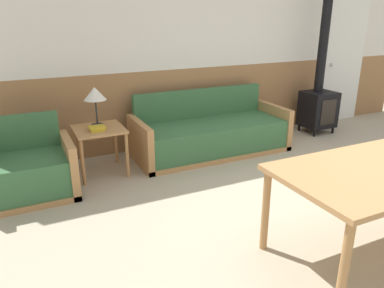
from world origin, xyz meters
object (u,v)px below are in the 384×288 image
(armchair, at_px, (29,172))
(wood_stove, at_px, (319,92))
(table_lamp, at_px, (95,95))
(side_table, at_px, (99,135))
(couch, at_px, (211,134))

(armchair, relative_size, wood_stove, 0.36)
(armchair, distance_m, table_lamp, 1.10)
(armchair, distance_m, side_table, 0.86)
(armchair, bearing_deg, wood_stove, -5.82)
(couch, xyz_separation_m, armchair, (-2.29, -0.30, 0.00))
(side_table, bearing_deg, armchair, -162.02)
(table_lamp, bearing_deg, armchair, -156.19)
(armchair, xyz_separation_m, side_table, (0.79, 0.26, 0.21))
(couch, relative_size, armchair, 2.35)
(couch, bearing_deg, wood_stove, 2.76)
(wood_stove, bearing_deg, couch, -177.24)
(couch, xyz_separation_m, side_table, (-1.50, -0.05, 0.21))
(side_table, relative_size, wood_stove, 0.23)
(couch, bearing_deg, table_lamp, 178.06)
(table_lamp, distance_m, wood_stove, 3.46)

